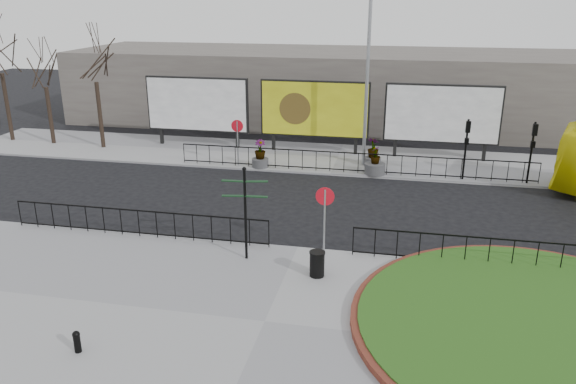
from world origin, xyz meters
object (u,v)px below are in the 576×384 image
(billboard_mid, at_px, (315,109))
(lamp_post, at_px, (367,76))
(planter_c, at_px, (375,165))
(bollard, at_px, (77,341))
(planter_b, at_px, (373,154))
(fingerpost_sign, at_px, (245,204))
(planter_a, at_px, (260,156))
(litter_bin, at_px, (317,264))

(billboard_mid, xyz_separation_m, lamp_post, (3.01, -1.97, 2.23))
(billboard_mid, bearing_deg, planter_c, -43.99)
(bollard, xyz_separation_m, planter_b, (6.32, 18.15, 0.30))
(lamp_post, height_order, fingerpost_sign, lamp_post)
(planter_c, bearing_deg, billboard_mid, 136.01)
(bollard, xyz_separation_m, planter_c, (6.52, 16.73, 0.14))
(planter_a, bearing_deg, planter_b, 13.78)
(planter_a, bearing_deg, lamp_post, 16.80)
(billboard_mid, height_order, bollard, billboard_mid)
(bollard, height_order, planter_b, planter_b)
(bollard, bearing_deg, planter_a, 88.20)
(fingerpost_sign, relative_size, planter_a, 2.25)
(planter_b, bearing_deg, litter_bin, -94.39)
(planter_a, bearing_deg, litter_bin, -67.22)
(lamp_post, distance_m, planter_b, 4.11)
(lamp_post, distance_m, planter_c, 4.58)
(fingerpost_sign, relative_size, planter_b, 2.16)
(billboard_mid, xyz_separation_m, fingerpost_sign, (-0.07, -14.23, -0.49))
(fingerpost_sign, height_order, planter_a, fingerpost_sign)
(bollard, distance_m, litter_bin, 7.51)
(lamp_post, xyz_separation_m, litter_bin, (-0.49, -13.04, -4.28))
(planter_b, bearing_deg, billboard_mid, 148.43)
(billboard_mid, distance_m, planter_c, 5.52)
(billboard_mid, distance_m, planter_a, 4.65)
(bollard, height_order, litter_bin, litter_bin)
(billboard_mid, bearing_deg, lamp_post, -33.25)
(planter_a, height_order, planter_b, planter_b)
(billboard_mid, distance_m, fingerpost_sign, 14.24)
(fingerpost_sign, height_order, litter_bin, fingerpost_sign)
(bollard, bearing_deg, billboard_mid, 82.10)
(billboard_mid, distance_m, litter_bin, 15.36)
(bollard, distance_m, planter_a, 16.74)
(billboard_mid, xyz_separation_m, planter_b, (3.50, -2.15, -1.85))
(lamp_post, bearing_deg, planter_c, -66.59)
(bollard, distance_m, planter_b, 19.22)
(bollard, bearing_deg, fingerpost_sign, 65.59)
(litter_bin, bearing_deg, fingerpost_sign, 163.16)
(planter_a, bearing_deg, planter_c, 0.00)
(lamp_post, relative_size, fingerpost_sign, 2.80)
(lamp_post, height_order, litter_bin, lamp_post)
(fingerpost_sign, distance_m, planter_b, 12.67)
(billboard_mid, height_order, planter_c, billboard_mid)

